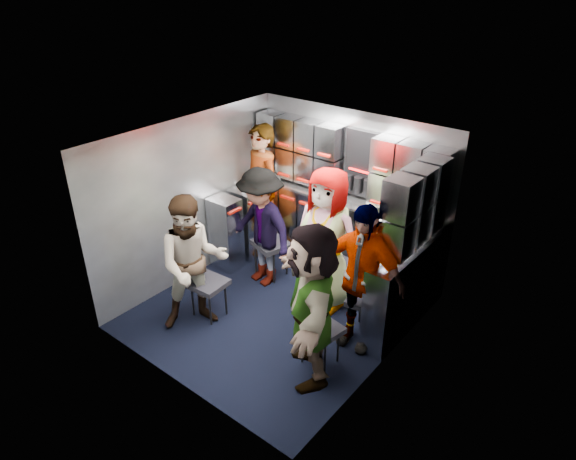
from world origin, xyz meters
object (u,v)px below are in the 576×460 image
Objects in this scene: jump_seat_near_left at (208,285)px; jump_seat_mid_left at (271,246)px; attendant_arc_b at (261,228)px; attendant_arc_c at (327,240)px; jump_seat_mid_right at (367,302)px; attendant_arc_a at (193,263)px; attendant_standing at (261,192)px; attendant_arc_d at (361,277)px; jump_seat_center at (334,266)px; attendant_arc_e at (311,304)px; jump_seat_near_right at (321,331)px.

jump_seat_mid_left reaches higher than jump_seat_near_left.
attendant_arc_c is (0.90, 0.11, 0.09)m from attendant_arc_b.
attendant_arc_b reaches higher than jump_seat_near_left.
jump_seat_mid_right is 0.29× the size of attendant_arc_a.
attendant_arc_b is (0.48, -0.55, -0.16)m from attendant_standing.
attendant_arc_d is (0.00, -0.18, 0.41)m from jump_seat_mid_right.
attendant_standing is 0.74m from attendant_arc_b.
attendant_arc_d reaches higher than attendant_arc_b.
jump_seat_mid_right is (0.68, -0.37, -0.02)m from jump_seat_center.
jump_seat_mid_left is 1.00m from attendant_arc_c.
attendant_arc_e is (1.94, -1.51, -0.09)m from attendant_standing.
attendant_arc_b is (0.01, 1.11, -0.02)m from attendant_arc_a.
attendant_arc_e reaches higher than jump_seat_near_right.
jump_seat_near_left is 0.27× the size of attendant_arc_c.
jump_seat_near_left is at bearing -54.14° from attendant_standing.
jump_seat_near_left is at bearing -81.51° from attendant_arc_b.
attendant_arc_c is at bearing -90.00° from jump_seat_center.
attendant_arc_e is at bearing -1.08° from jump_seat_near_left.
attendant_standing reaches higher than attendant_arc_e.
attendant_arc_d is at bearing -32.18° from attendant_arc_c.
attendant_arc_b is 1.60m from attendant_arc_d.
jump_seat_mid_left is 1.60m from jump_seat_mid_right.
attendant_arc_b reaches higher than jump_seat_center.
attendant_standing is 1.18× the size of attendant_arc_a.
attendant_arc_b reaches higher than jump_seat_near_right.
attendant_arc_b is at bearing -90.00° from jump_seat_mid_left.
attendant_arc_c is (0.90, -0.07, 0.43)m from jump_seat_mid_left.
jump_seat_mid_right is at bearing 130.02° from attendant_arc_e.
jump_seat_mid_left is at bearing 162.16° from attendant_arc_d.
attendant_standing is (-1.37, 0.26, 0.50)m from jump_seat_center.
attendant_standing is (-2.06, 0.63, 0.52)m from jump_seat_mid_right.
jump_seat_near_right is (1.46, -0.96, -0.04)m from jump_seat_mid_left.
attendant_arc_c is 0.78m from attendant_arc_d.
attendant_arc_d is (2.06, -0.81, -0.10)m from attendant_standing.
jump_seat_center is 0.78m from jump_seat_mid_right.
jump_seat_near_left is 1.45m from attendant_arc_c.
attendant_arc_c reaches higher than attendant_arc_b.
jump_seat_near_left is 1.00m from attendant_arc_b.
jump_seat_mid_right is at bearing -9.30° from jump_seat_mid_left.
jump_seat_near_left is 1.48m from jump_seat_near_right.
attendant_arc_d is at bearing -0.44° from attendant_arc_b.
jump_seat_center is 1.71m from attendant_arc_a.
jump_seat_near_right is (-0.12, -0.70, -0.01)m from jump_seat_mid_right.
attendant_arc_a reaches higher than jump_seat_near_left.
jump_seat_near_left is 0.30× the size of attendant_arc_b.
attendant_arc_b is at bearing 89.63° from jump_seat_near_left.
attendant_arc_c is at bearing -4.29° from jump_seat_mid_left.
attendant_arc_c is 1.04× the size of attendant_arc_e.
jump_seat_center is at bearing 151.50° from jump_seat_mid_right.
attendant_arc_a is at bearing -55.95° from attendant_standing.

